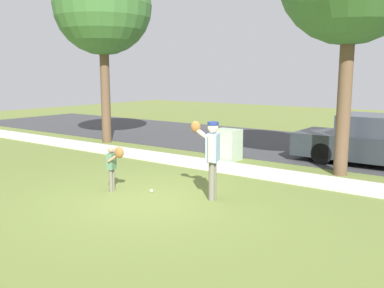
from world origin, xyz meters
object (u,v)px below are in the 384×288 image
(person_child, at_px, (113,162))
(street_tree_far, at_px, (103,6))
(baseball, at_px, (151,191))
(person_adult, at_px, (211,151))
(parked_pickup_dark, at_px, (384,144))
(utility_cabinet, at_px, (227,145))

(person_child, relative_size, street_tree_far, 0.15)
(person_child, relative_size, baseball, 14.60)
(person_adult, distance_m, person_child, 2.31)
(street_tree_far, xyz_separation_m, parked_pickup_dark, (9.92, 1.76, -4.57))
(person_adult, height_order, person_child, person_adult)
(baseball, distance_m, utility_cabinet, 4.25)
(baseball, relative_size, utility_cabinet, 0.08)
(person_adult, relative_size, street_tree_far, 0.24)
(baseball, height_order, street_tree_far, street_tree_far)
(utility_cabinet, distance_m, street_tree_far, 7.45)
(person_child, relative_size, utility_cabinet, 1.10)
(person_adult, xyz_separation_m, utility_cabinet, (-1.92, 3.80, -0.57))
(person_adult, xyz_separation_m, street_tree_far, (-7.65, 4.02, 4.19))
(person_adult, height_order, parked_pickup_dark, person_adult)
(person_adult, distance_m, utility_cabinet, 4.30)
(person_child, distance_m, baseball, 1.09)
(baseball, xyz_separation_m, utility_cabinet, (-0.54, 4.19, 0.45))
(baseball, distance_m, street_tree_far, 9.27)
(utility_cabinet, height_order, parked_pickup_dark, parked_pickup_dark)
(person_adult, bearing_deg, person_child, 1.36)
(person_adult, distance_m, baseball, 1.76)
(baseball, bearing_deg, person_adult, 15.61)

